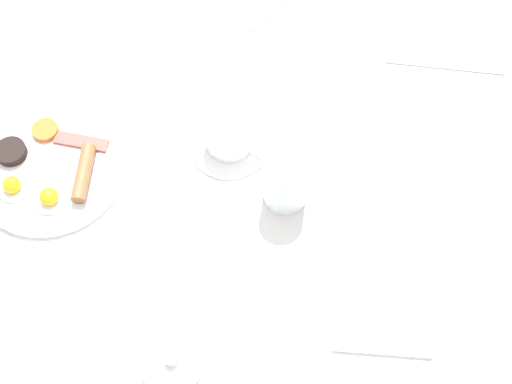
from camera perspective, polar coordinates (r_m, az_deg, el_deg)
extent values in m
plane|color=#70665B|center=(1.92, 0.00, -10.70)|extent=(8.00, 8.00, 0.00)
cube|color=silver|center=(1.23, 0.00, -0.75)|extent=(1.08, 1.18, 0.03)
cylinder|color=brown|center=(1.89, 15.93, 8.12)|extent=(0.04, 0.04, 0.73)
cylinder|color=brown|center=(1.88, -17.59, 6.70)|extent=(0.04, 0.04, 0.73)
cylinder|color=white|center=(1.29, -16.20, 1.95)|extent=(0.27, 0.27, 0.01)
cylinder|color=white|center=(1.27, -18.82, 0.31)|extent=(0.06, 0.06, 0.00)
sphere|color=yellow|center=(1.26, -18.96, 0.54)|extent=(0.03, 0.03, 0.03)
cylinder|color=white|center=(1.24, -16.11, -0.60)|extent=(0.06, 0.06, 0.00)
sphere|color=yellow|center=(1.23, -16.23, -0.36)|extent=(0.03, 0.03, 0.03)
cylinder|color=brown|center=(1.24, -13.63, 1.48)|extent=(0.11, 0.04, 0.02)
cube|color=#B74C42|center=(1.29, -13.80, 3.94)|extent=(0.05, 0.10, 0.01)
cylinder|color=#D16023|center=(1.31, -16.51, 4.77)|extent=(0.05, 0.05, 0.01)
cylinder|color=black|center=(1.30, -19.01, 3.08)|extent=(0.05, 0.05, 0.02)
cylinder|color=white|center=(1.07, -6.47, -14.03)|extent=(0.13, 0.13, 0.09)
cylinder|color=white|center=(1.03, -6.75, -13.40)|extent=(0.09, 0.09, 0.01)
sphere|color=white|center=(1.01, -6.83, -13.23)|extent=(0.02, 0.02, 0.02)
torus|color=white|center=(1.09, -5.88, -10.57)|extent=(0.07, 0.02, 0.07)
cylinder|color=white|center=(1.26, -2.17, 3.79)|extent=(0.14, 0.14, 0.01)
cylinder|color=white|center=(1.23, -2.22, 4.55)|extent=(0.08, 0.08, 0.06)
cylinder|color=brown|center=(1.24, -2.22, 4.43)|extent=(0.07, 0.07, 0.05)
torus|color=white|center=(1.22, -0.39, 3.82)|extent=(0.03, 0.04, 0.04)
cylinder|color=white|center=(1.17, 2.44, 0.73)|extent=(0.07, 0.07, 0.11)
cube|color=white|center=(1.15, 10.05, -9.61)|extent=(0.15, 0.17, 0.01)
cube|color=silver|center=(1.45, 1.79, 14.70)|extent=(0.13, 0.12, 0.00)
cube|color=silver|center=(1.40, 14.84, 9.75)|extent=(0.05, 0.22, 0.00)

